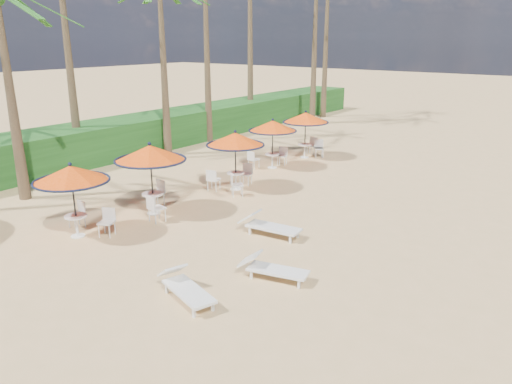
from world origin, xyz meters
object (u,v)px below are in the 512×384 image
lounger_near (185,286)px  lounger_far (268,225)px  lounger_mid (271,268)px  station_4 (307,123)px  station_3 (272,132)px  station_2 (235,146)px  station_1 (151,159)px  station_0 (73,180)px

lounger_near → lounger_far: size_ratio=0.97×
lounger_mid → station_4: bearing=103.9°
lounger_near → lounger_far: lounger_far is taller
station_3 → station_4: (0.23, 2.78, 0.05)m
station_4 → station_2: bearing=-84.6°
station_2 → station_3: 3.91m
station_4 → lounger_mid: (6.33, -12.14, -1.48)m
station_2 → lounger_far: (3.91, -3.18, -1.46)m
station_1 → lounger_near: size_ratio=1.27×
lounger_far → lounger_mid: bearing=-59.4°
station_4 → lounger_near: bearing=-69.7°
lounger_mid → station_0: bearing=177.3°
lounger_mid → station_3: bearing=111.3°
station_0 → station_4: station_4 is taller
station_0 → station_3: size_ratio=1.01×
station_2 → lounger_near: size_ratio=1.21×
station_2 → station_4: 6.63m
station_2 → lounger_far: 5.24m
station_1 → lounger_mid: (6.18, -1.56, -1.66)m
station_1 → lounger_far: station_1 is taller
station_0 → lounger_far: bearing=37.7°
station_2 → lounger_near: station_2 is taller
station_3 → lounger_near: bearing=-64.3°
lounger_far → station_0: bearing=-149.0°
station_1 → station_2: station_1 is taller
station_3 → lounger_near: 12.76m
station_4 → station_0: bearing=-90.7°
station_0 → station_2: bearing=83.4°
station_4 → lounger_far: station_4 is taller
station_0 → station_1: 2.85m
lounger_near → lounger_far: 4.50m
station_3 → lounger_mid: bearing=-55.0°
station_4 → station_1: bearing=-89.2°
lounger_near → lounger_mid: lounger_near is taller
station_3 → lounger_far: bearing=-55.8°
station_1 → lounger_mid: size_ratio=1.35×
station_1 → lounger_far: 4.74m
station_1 → lounger_near: 6.49m
station_4 → lounger_far: bearing=-65.1°
station_0 → station_2: 6.85m
station_0 → station_3: 10.62m
station_0 → lounger_far: 6.11m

